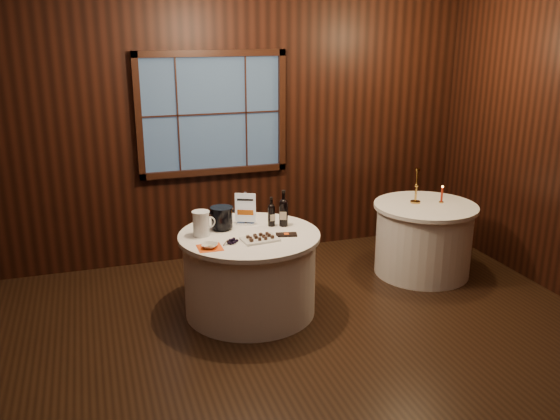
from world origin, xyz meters
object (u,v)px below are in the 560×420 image
object	(u,v)px
port_bottle_left	(271,214)
ice_bucket	(222,218)
chocolate_box	(286,235)
sign_stand	(246,213)
brass_candlestick	(416,190)
red_candle	(442,196)
glass_pitcher	(201,223)
side_table	(423,239)
grape_bunch	(233,242)
chocolate_plate	(260,238)
main_table	(250,273)
port_bottle_right	(284,211)
cracker_bowl	(210,246)

from	to	relation	value
port_bottle_left	ice_bucket	distance (m)	0.46
chocolate_box	sign_stand	bearing A→B (deg)	135.76
brass_candlestick	red_candle	size ratio (longest dim) A/B	2.00
sign_stand	glass_pitcher	bearing A→B (deg)	-134.20
sign_stand	side_table	bearing A→B (deg)	25.00
grape_bunch	chocolate_plate	bearing A→B (deg)	3.85
chocolate_plate	brass_candlestick	distance (m)	1.98
main_table	chocolate_box	world-z (taller)	chocolate_box
ice_bucket	chocolate_box	distance (m)	0.62
side_table	glass_pitcher	size ratio (longest dim) A/B	4.77
chocolate_box	port_bottle_left	bearing A→B (deg)	112.90
chocolate_plate	red_candle	world-z (taller)	red_candle
main_table	sign_stand	xyz separation A→B (m)	(0.04, 0.26, 0.49)
main_table	port_bottle_left	world-z (taller)	port_bottle_left
chocolate_box	brass_candlestick	distance (m)	1.72
chocolate_plate	grape_bunch	distance (m)	0.24
sign_stand	chocolate_plate	bearing A→B (deg)	-65.79
ice_bucket	glass_pitcher	xyz separation A→B (m)	(-0.21, -0.11, 0.00)
ice_bucket	grape_bunch	size ratio (longest dim) A/B	1.18
port_bottle_right	glass_pitcher	xyz separation A→B (m)	(-0.78, -0.03, -0.03)
port_bottle_right	brass_candlestick	distance (m)	1.59
port_bottle_left	port_bottle_right	distance (m)	0.12
brass_candlestick	red_candle	distance (m)	0.28
sign_stand	grape_bunch	distance (m)	0.54
port_bottle_right	chocolate_plate	xyz separation A→B (m)	(-0.32, -0.31, -0.13)
ice_bucket	brass_candlestick	world-z (taller)	brass_candlestick
main_table	port_bottle_right	world-z (taller)	port_bottle_right
main_table	chocolate_plate	world-z (taller)	chocolate_plate
chocolate_plate	cracker_bowl	size ratio (longest dim) A/B	2.47
main_table	ice_bucket	world-z (taller)	ice_bucket
ice_bucket	cracker_bowl	size ratio (longest dim) A/B	1.57
brass_candlestick	port_bottle_left	bearing A→B (deg)	-171.56
side_table	glass_pitcher	bearing A→B (deg)	-174.80
port_bottle_left	chocolate_plate	xyz separation A→B (m)	(-0.21, -0.34, -0.10)
side_table	sign_stand	distance (m)	2.02
main_table	ice_bucket	size ratio (longest dim) A/B	6.02
cracker_bowl	red_candle	xyz separation A→B (m)	(2.60, 0.55, 0.05)
side_table	chocolate_box	bearing A→B (deg)	-165.06
port_bottle_right	grape_bunch	xyz separation A→B (m)	(-0.56, -0.32, -0.13)
side_table	port_bottle_left	distance (m)	1.82
sign_stand	grape_bunch	bearing A→B (deg)	-92.64
side_table	brass_candlestick	size ratio (longest dim) A/B	2.88
port_bottle_right	sign_stand	bearing A→B (deg)	176.86
sign_stand	glass_pitcher	xyz separation A→B (m)	(-0.46, -0.18, 0.01)
side_table	chocolate_plate	size ratio (longest dim) A/B	3.23
port_bottle_right	ice_bucket	xyz separation A→B (m)	(-0.57, 0.08, -0.04)
port_bottle_left	side_table	bearing A→B (deg)	0.62
side_table	cracker_bowl	bearing A→B (deg)	-167.23
main_table	port_bottle_right	distance (m)	0.65
port_bottle_right	glass_pitcher	size ratio (longest dim) A/B	1.52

